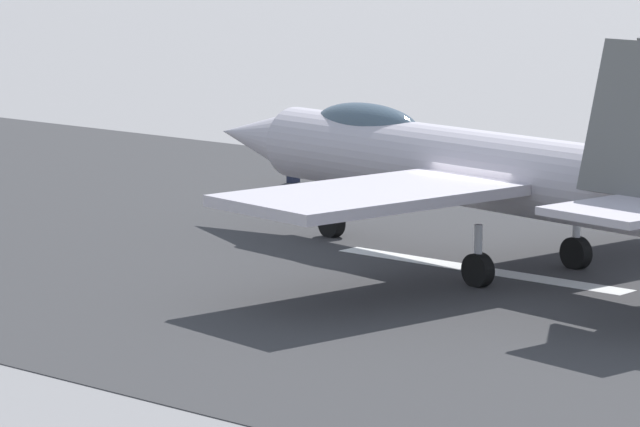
# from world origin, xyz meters

# --- Properties ---
(ground_plane) EXTENTS (400.00, 400.00, 0.00)m
(ground_plane) POSITION_xyz_m (0.00, 0.00, 0.00)
(ground_plane) COLOR gray
(runway_strip) EXTENTS (240.00, 26.00, 0.02)m
(runway_strip) POSITION_xyz_m (-0.02, 0.00, 0.01)
(runway_strip) COLOR #353436
(runway_strip) RESTS_ON ground
(fighter_jet) EXTENTS (18.01, 14.86, 5.58)m
(fighter_jet) POSITION_xyz_m (0.67, -0.29, 2.38)
(fighter_jet) COLOR #B3ACB6
(fighter_jet) RESTS_ON ground
(crew_person) EXTENTS (0.46, 0.62, 1.56)m
(crew_person) POSITION_xyz_m (12.73, -7.43, 0.78)
(crew_person) COLOR #1E2338
(crew_person) RESTS_ON ground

